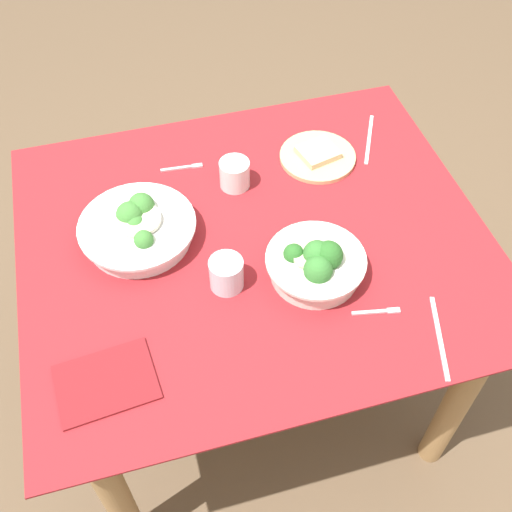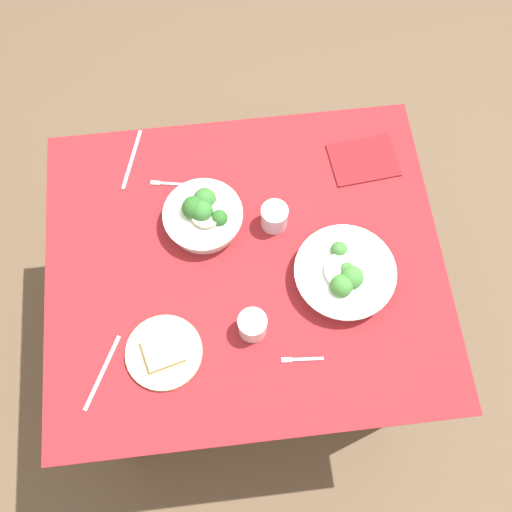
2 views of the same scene
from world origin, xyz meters
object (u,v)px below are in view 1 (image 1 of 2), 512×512
Objects in this scene: broccoli_bowl_near at (316,264)px; water_glass_center at (226,274)px; bread_side_plate at (318,156)px; napkin_folded_upper at (106,382)px; table_knife_right at (439,337)px; fork_by_near_bowl at (378,312)px; fork_by_far_bowl at (184,167)px; water_glass_side at (235,174)px; broccoli_bowl_far at (138,228)px; table_knife_left at (369,139)px.

water_glass_center is at bearing 171.95° from broccoli_bowl_near.
broccoli_bowl_near is 0.40m from bread_side_plate.
water_glass_center is 0.40× the size of napkin_folded_upper.
table_knife_right is 1.06× the size of napkin_folded_upper.
bread_side_plate reaches higher than fork_by_near_bowl.
water_glass_side is at bearing -35.49° from fork_by_far_bowl.
table_knife_right is (0.57, -0.45, -0.03)m from broccoli_bowl_far.
fork_by_near_bowl is 0.52× the size of table_knife_left.
fork_by_far_bowl is (-0.22, 0.44, -0.04)m from broccoli_bowl_near.
water_glass_side is 0.63m from napkin_folded_upper.
bread_side_plate is 0.25m from water_glass_side.
water_glass_side is at bearing -170.89° from bread_side_plate.
fork_by_far_bowl is 0.79m from table_knife_right.
napkin_folded_upper is at bearing -129.01° from water_glass_side.
water_glass_side is at bearing 123.95° from fork_by_near_bowl.
broccoli_bowl_far is 1.23× the size of broccoli_bowl_near.
broccoli_bowl_near is 1.16× the size of napkin_folded_upper.
broccoli_bowl_far is 1.36× the size of bread_side_plate.
broccoli_bowl_near reaches higher than fork_by_far_bowl.
water_glass_center is at bearing 30.84° from napkin_folded_upper.
table_knife_right is at bearing -49.08° from broccoli_bowl_near.
fork_by_far_bowl is (-0.36, 0.06, -0.01)m from bread_side_plate.
napkin_folded_upper is (-0.60, -0.01, 0.00)m from fork_by_near_bowl.
napkin_folded_upper is at bearing -149.16° from water_glass_center.
bread_side_plate reaches higher than table_knife_right.
fork_by_far_bowl is at bearing 116.78° from broccoli_bowl_near.
broccoli_bowl_near is 1.11× the size of bread_side_plate.
water_glass_side is at bearing 50.99° from napkin_folded_upper.
broccoli_bowl_near reaches higher than water_glass_center.
table_knife_right is (0.42, -0.67, -0.00)m from fork_by_far_bowl.
table_knife_left is 0.97m from napkin_folded_upper.
bread_side_plate reaches higher than napkin_folded_upper.
bread_side_plate is at bearing -157.21° from table_knife_right.
broccoli_bowl_near is at bearing 170.24° from table_knife_left.
fork_by_near_bowl is at bearing -94.10° from bread_side_plate.
fork_by_near_bowl is 0.52× the size of table_knife_right.
fork_by_near_bowl is at bearing -66.72° from water_glass_side.
fork_by_near_bowl is (0.32, -0.57, -0.00)m from fork_by_far_bowl.
broccoli_bowl_near is 0.20m from water_glass_center.
broccoli_bowl_far is 0.73m from table_knife_right.
fork_by_near_bowl is 0.58m from table_knife_left.
water_glass_center reaches higher than fork_by_near_bowl.
water_glass_center is (-0.20, 0.03, -0.00)m from broccoli_bowl_near.
table_knife_left is (0.50, 0.38, -0.04)m from water_glass_center.
broccoli_bowl_near reaches higher than bread_side_plate.
napkin_folded_upper is at bearing -168.16° from fork_by_near_bowl.
water_glass_side reaches higher than fork_by_far_bowl.
napkin_folded_upper is at bearing -80.02° from table_knife_right.
water_glass_center reaches higher than table_knife_left.
broccoli_bowl_far reaches higher than water_glass_center.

